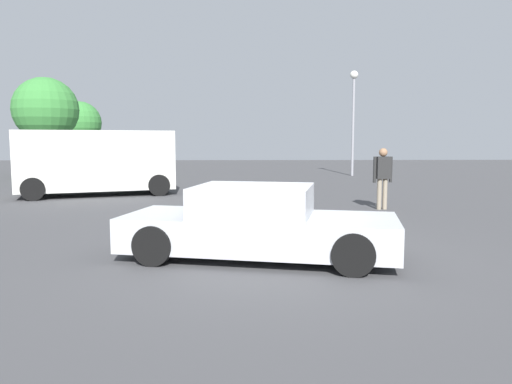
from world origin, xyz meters
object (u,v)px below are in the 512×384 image
(light_post_near, at_px, (354,104))
(dog, at_px, (153,221))
(sedan_foreground, at_px, (258,225))
(van_white, at_px, (96,161))
(pedestrian, at_px, (383,173))

(light_post_near, bearing_deg, dog, -115.70)
(sedan_foreground, xyz_separation_m, light_post_near, (5.83, 18.80, 3.38))
(van_white, xyz_separation_m, light_post_near, (11.31, 9.27, 2.71))
(dog, relative_size, light_post_near, 0.12)
(dog, relative_size, van_white, 0.12)
(light_post_near, bearing_deg, van_white, -140.68)
(dog, height_order, pedestrian, pedestrian)
(pedestrian, height_order, light_post_near, light_post_near)
(van_white, bearing_deg, dog, 95.86)
(sedan_foreground, relative_size, dog, 7.23)
(sedan_foreground, relative_size, van_white, 0.84)
(sedan_foreground, height_order, light_post_near, light_post_near)
(sedan_foreground, height_order, dog, sedan_foreground)
(van_white, relative_size, pedestrian, 3.25)
(sedan_foreground, height_order, pedestrian, pedestrian)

